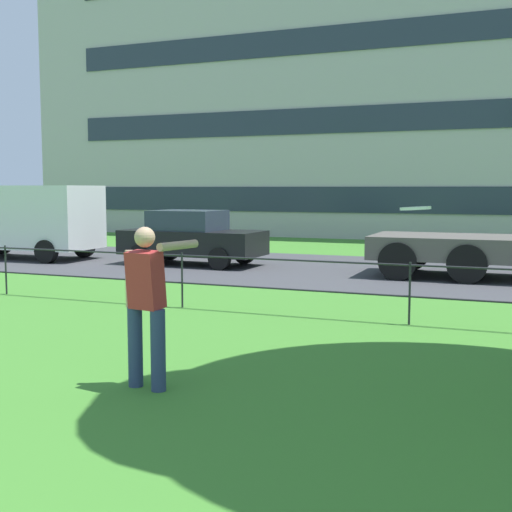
# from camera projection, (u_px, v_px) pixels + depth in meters

# --- Properties ---
(street_strip) EXTENTS (80.00, 7.58, 0.01)m
(street_strip) POSITION_uv_depth(u_px,v_px,m) (298.00, 268.00, 18.18)
(street_strip) COLOR #424247
(street_strip) RESTS_ON ground
(park_fence) EXTENTS (32.61, 0.04, 1.00)m
(park_fence) POSITION_uv_depth(u_px,v_px,m) (182.00, 271.00, 12.13)
(park_fence) COLOR #232328
(park_fence) RESTS_ON ground
(person_thrower) EXTENTS (0.61, 0.75, 1.75)m
(person_thrower) POSITION_uv_depth(u_px,v_px,m) (147.00, 302.00, 7.17)
(person_thrower) COLOR navy
(person_thrower) RESTS_ON ground
(frisbee) EXTENTS (0.28, 0.28, 0.04)m
(frisbee) POSITION_uv_depth(u_px,v_px,m) (415.00, 208.00, 5.86)
(frisbee) COLOR white
(panel_van_left) EXTENTS (5.06, 2.23, 2.24)m
(panel_van_left) POSITION_uv_depth(u_px,v_px,m) (19.00, 217.00, 20.72)
(panel_van_left) COLOR white
(panel_van_left) RESTS_ON ground
(car_black_right) EXTENTS (4.02, 1.86, 1.54)m
(car_black_right) POSITION_uv_depth(u_px,v_px,m) (191.00, 237.00, 18.94)
(car_black_right) COLOR black
(car_black_right) RESTS_ON ground
(apartment_building_background) EXTENTS (36.42, 12.54, 17.19)m
(apartment_building_background) POSITION_uv_depth(u_px,v_px,m) (423.00, 56.00, 32.69)
(apartment_building_background) COLOR #B7B2AD
(apartment_building_background) RESTS_ON ground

